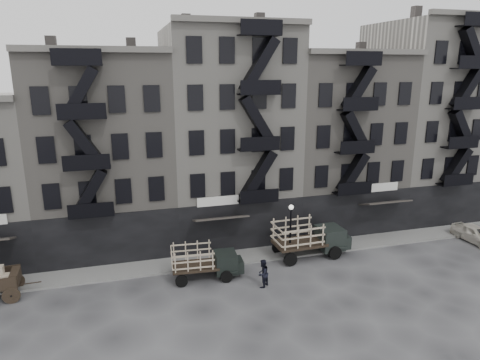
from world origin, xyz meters
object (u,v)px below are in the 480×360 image
object	(u,v)px
car_east	(475,234)
pedestrian_mid	(263,274)
stake_truck_west	(205,259)
stake_truck_east	(310,235)

from	to	relation	value
car_east	pedestrian_mid	xyz separation A→B (m)	(-19.35, -2.34, 0.26)
stake_truck_west	pedestrian_mid	distance (m)	4.10
stake_truck_east	car_east	xyz separation A→B (m)	(14.41, -1.22, -0.98)
stake_truck_east	pedestrian_mid	xyz separation A→B (m)	(-4.94, -3.55, -0.73)
car_east	pedestrian_mid	world-z (taller)	pedestrian_mid
stake_truck_west	car_east	size ratio (longest dim) A/B	1.19
stake_truck_east	pedestrian_mid	bearing A→B (deg)	-146.60
pedestrian_mid	car_east	bearing A→B (deg)	145.92
car_east	stake_truck_west	bearing A→B (deg)	176.65
stake_truck_east	stake_truck_west	bearing A→B (deg)	-173.29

